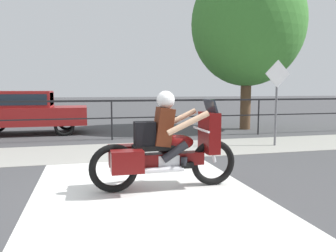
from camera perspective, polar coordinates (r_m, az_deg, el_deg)
name	(u,v)px	position (r m, az deg, el deg)	size (l,w,h in m)	color
ground_plane	(139,191)	(5.29, -5.04, -11.21)	(120.00, 120.00, 0.00)	#424244
sidewalk_band	(118,151)	(8.57, -8.66, -4.35)	(44.00, 2.40, 0.01)	#99968E
crosswalk_band	(146,194)	(5.11, -3.79, -11.78)	(3.40, 6.00, 0.01)	silver
fence_railing	(112,109)	(10.38, -9.80, 3.01)	(36.00, 0.05, 1.26)	black
motorcycle	(165,147)	(5.23, -0.47, -3.64)	(2.41, 0.76, 1.58)	black
parked_car	(26,110)	(12.61, -23.56, 2.65)	(4.01, 1.73, 1.53)	maroon
street_sign	(277,92)	(9.64, 18.42, 5.69)	(0.76, 0.06, 2.40)	slate
tree_behind_sign	(248,24)	(13.62, 13.70, 16.86)	(4.36, 4.36, 6.51)	brown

